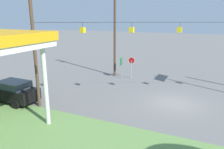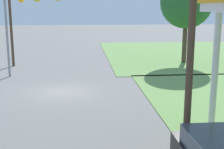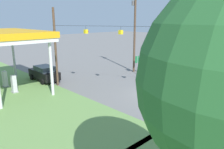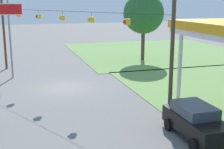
% 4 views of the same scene
% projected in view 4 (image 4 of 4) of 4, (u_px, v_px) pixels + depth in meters
% --- Properties ---
extents(ground_plane, '(160.00, 160.00, 0.00)m').
position_uv_depth(ground_plane, '(65.00, 88.00, 26.84)').
color(ground_plane, slate).
extents(grass_verge_opposite_corner, '(24.00, 24.00, 0.04)m').
position_uv_depth(grass_verge_opposite_corner, '(156.00, 51.00, 46.27)').
color(grass_verge_opposite_corner, '#6B934C').
rests_on(grass_verge_opposite_corner, ground).
extents(car_at_pumps_front, '(4.51, 2.14, 1.82)m').
position_uv_depth(car_at_pumps_front, '(196.00, 121.00, 16.76)').
color(car_at_pumps_front, black).
rests_on(car_at_pumps_front, ground).
extents(stop_sign_overhead, '(0.22, 2.57, 7.35)m').
position_uv_depth(stop_sign_overhead, '(9.00, 23.00, 29.01)').
color(stop_sign_overhead, gray).
rests_on(stop_sign_overhead, ground).
extents(signal_span_gantry, '(19.43, 10.24, 8.29)m').
position_uv_depth(signal_span_gantry, '(63.00, 34.00, 25.78)').
color(signal_span_gantry, '#4C3828').
rests_on(signal_span_gantry, ground).
extents(tree_west_verge, '(4.97, 4.97, 8.30)m').
position_uv_depth(tree_west_verge, '(144.00, 14.00, 38.07)').
color(tree_west_verge, '#4C3828').
rests_on(tree_west_verge, ground).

